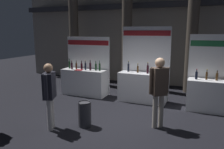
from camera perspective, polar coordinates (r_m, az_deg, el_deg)
The scene contains 8 objects.
ground_plane at distance 6.35m, azimuth 3.48°, elevation -11.72°, with size 28.84×28.84×0.00m, color black.
hall_colonnade at distance 10.40m, azimuth 12.60°, elevation 14.91°, with size 14.42×1.30×6.45m.
exhibitor_booth_0 at distance 8.77m, azimuth -6.88°, elevation -1.32°, with size 1.82×0.70×2.22m.
exhibitor_booth_1 at distance 7.95m, azimuth 7.79°, elevation -2.29°, with size 1.72×0.66×2.59m.
exhibitor_booth_2 at distance 7.60m, azimuth 25.69°, elevation -4.25°, with size 1.99×0.66×2.34m.
trash_bin at distance 5.97m, azimuth -6.93°, elevation -9.89°, with size 0.34×0.34×0.66m.
visitor_1 at distance 5.77m, azimuth -15.54°, elevation -3.91°, with size 0.37×0.54×1.68m.
visitor_2 at distance 5.74m, azimuth 11.80°, elevation -2.96°, with size 0.44×0.42×1.81m.
Camera 1 is at (1.93, -5.53, 2.46)m, focal length 36.16 mm.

